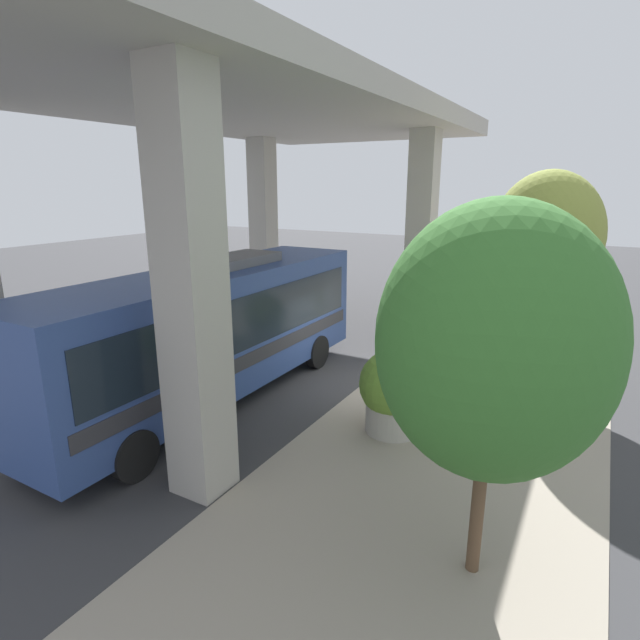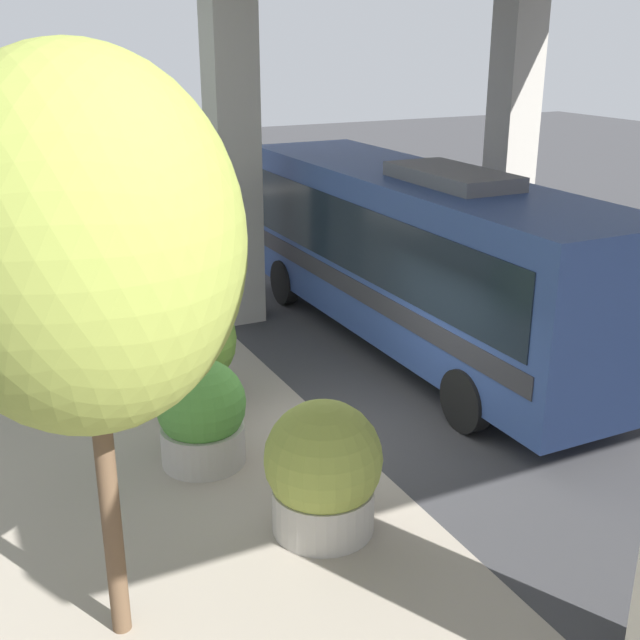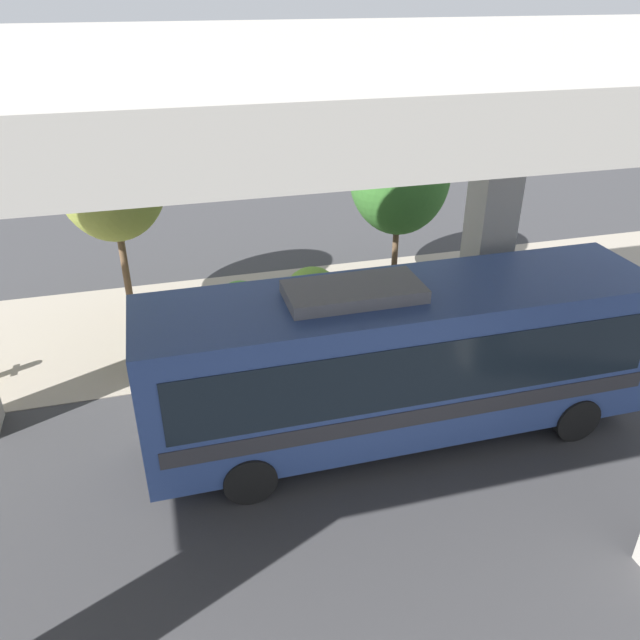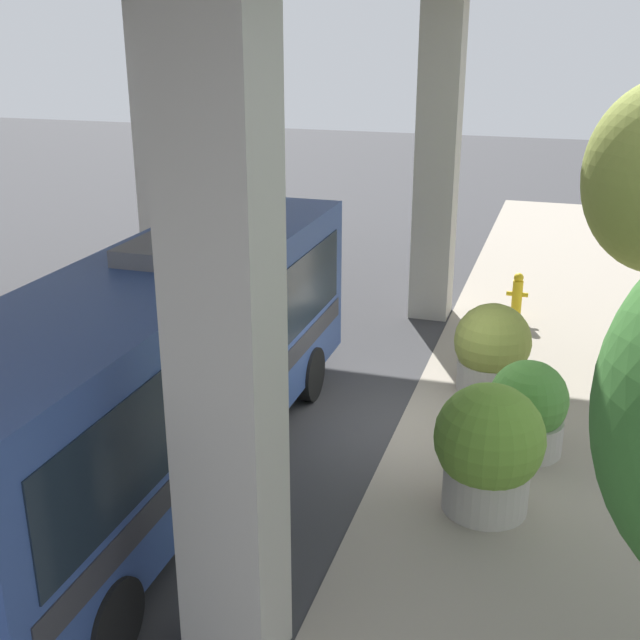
% 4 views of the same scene
% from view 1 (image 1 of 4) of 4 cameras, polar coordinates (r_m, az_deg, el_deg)
% --- Properties ---
extents(ground_plane, '(80.00, 80.00, 0.00)m').
position_cam_1_polar(ground_plane, '(14.02, 4.96, -7.34)').
color(ground_plane, '#38383A').
rests_on(ground_plane, ground).
extents(sidewalk_strip, '(6.00, 40.00, 0.02)m').
position_cam_1_polar(sidewalk_strip, '(13.18, 17.05, -9.49)').
color(sidewalk_strip, gray).
rests_on(sidewalk_strip, ground).
extents(overpass, '(9.40, 19.69, 7.82)m').
position_cam_1_polar(overpass, '(15.11, -9.25, 20.64)').
color(overpass, '#ADA89E').
rests_on(overpass, ground).
extents(bus, '(2.54, 10.13, 3.60)m').
position_cam_1_polar(bus, '(12.72, -12.25, -0.72)').
color(bus, '#334C8C').
rests_on(bus, ground).
extents(fire_hydrant, '(0.50, 0.24, 1.13)m').
position_cam_1_polar(fire_hydrant, '(18.93, 16.91, -0.11)').
color(fire_hydrant, gold).
rests_on(fire_hydrant, ground).
extents(planter_front, '(1.26, 1.26, 1.55)m').
position_cam_1_polar(planter_front, '(12.84, 13.22, -6.32)').
color(planter_front, '#ADA89E').
rests_on(planter_front, ground).
extents(planter_middle, '(1.43, 1.43, 1.70)m').
position_cam_1_polar(planter_middle, '(15.02, 12.77, -2.79)').
color(planter_middle, '#ADA89E').
rests_on(planter_middle, ground).
extents(planter_back, '(1.54, 1.54, 1.91)m').
position_cam_1_polar(planter_back, '(11.22, 8.41, -8.08)').
color(planter_back, '#ADA89E').
rests_on(planter_back, ground).
extents(street_tree_near, '(2.82, 2.82, 5.76)m').
position_cam_1_polar(street_tree_near, '(14.53, 24.41, 8.71)').
color(street_tree_near, brown).
rests_on(street_tree_near, ground).
extents(street_tree_far, '(3.00, 3.00, 5.26)m').
position_cam_1_polar(street_tree_far, '(6.68, 19.23, -2.39)').
color(street_tree_far, brown).
rests_on(street_tree_far, ground).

